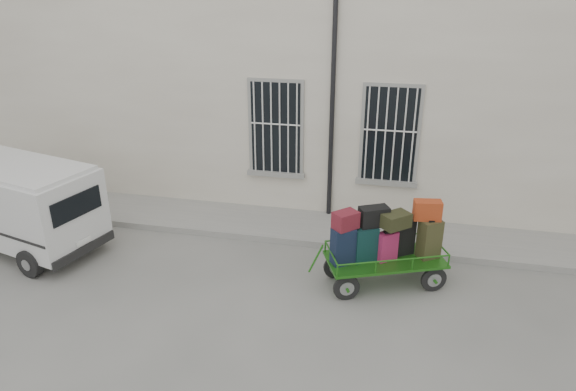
# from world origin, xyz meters

# --- Properties ---
(ground) EXTENTS (80.00, 80.00, 0.00)m
(ground) POSITION_xyz_m (0.00, 0.00, 0.00)
(ground) COLOR slate
(ground) RESTS_ON ground
(building) EXTENTS (24.00, 5.15, 6.00)m
(building) POSITION_xyz_m (0.00, 5.50, 3.00)
(building) COLOR beige
(building) RESTS_ON ground
(sidewalk) EXTENTS (24.00, 1.70, 0.15)m
(sidewalk) POSITION_xyz_m (0.00, 2.20, 0.07)
(sidewalk) COLOR gray
(sidewalk) RESTS_ON ground
(luggage_cart) EXTENTS (2.64, 1.78, 1.73)m
(luggage_cart) POSITION_xyz_m (2.41, 0.18, 0.93)
(luggage_cart) COLOR black
(luggage_cart) RESTS_ON ground
(van) EXTENTS (4.19, 2.57, 1.98)m
(van) POSITION_xyz_m (-5.56, 0.06, 1.13)
(van) COLOR silver
(van) RESTS_ON ground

